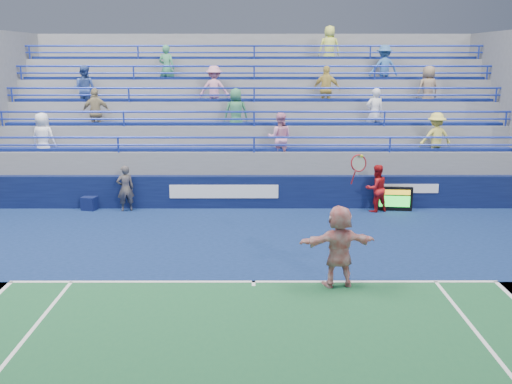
{
  "coord_description": "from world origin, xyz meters",
  "views": [
    {
      "loc": [
        0.04,
        -11.99,
        4.96
      ],
      "look_at": [
        0.06,
        2.5,
        1.5
      ],
      "focal_mm": 40.0,
      "sensor_mm": 36.0,
      "label": 1
    }
  ],
  "objects_px": {
    "serve_speed_board": "(394,199)",
    "ball_girl": "(376,188)",
    "judge_chair": "(90,202)",
    "tennis_player": "(339,246)",
    "line_judge": "(125,188)"
  },
  "relations": [
    {
      "from": "serve_speed_board",
      "to": "line_judge",
      "type": "relative_size",
      "value": 0.77
    },
    {
      "from": "ball_girl",
      "to": "judge_chair",
      "type": "bearing_deg",
      "value": -22.2
    },
    {
      "from": "serve_speed_board",
      "to": "tennis_player",
      "type": "distance_m",
      "value": 6.86
    },
    {
      "from": "judge_chair",
      "to": "tennis_player",
      "type": "bearing_deg",
      "value": -41.44
    },
    {
      "from": "judge_chair",
      "to": "ball_girl",
      "type": "height_order",
      "value": "ball_girl"
    },
    {
      "from": "serve_speed_board",
      "to": "ball_girl",
      "type": "distance_m",
      "value": 0.74
    },
    {
      "from": "serve_speed_board",
      "to": "ball_girl",
      "type": "xyz_separation_m",
      "value": [
        -0.63,
        -0.08,
        0.37
      ]
    },
    {
      "from": "serve_speed_board",
      "to": "ball_girl",
      "type": "bearing_deg",
      "value": -172.44
    },
    {
      "from": "tennis_player",
      "to": "ball_girl",
      "type": "bearing_deg",
      "value": 71.26
    },
    {
      "from": "line_judge",
      "to": "ball_girl",
      "type": "bearing_deg",
      "value": 155.69
    },
    {
      "from": "judge_chair",
      "to": "line_judge",
      "type": "xyz_separation_m",
      "value": [
        1.23,
        -0.17,
        0.5
      ]
    },
    {
      "from": "line_judge",
      "to": "ball_girl",
      "type": "distance_m",
      "value": 8.17
    },
    {
      "from": "serve_speed_board",
      "to": "tennis_player",
      "type": "xyz_separation_m",
      "value": [
        -2.73,
        -6.28,
        0.52
      ]
    },
    {
      "from": "judge_chair",
      "to": "serve_speed_board",
      "type": "bearing_deg",
      "value": -0.95
    },
    {
      "from": "tennis_player",
      "to": "line_judge",
      "type": "distance_m",
      "value": 8.72
    }
  ]
}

